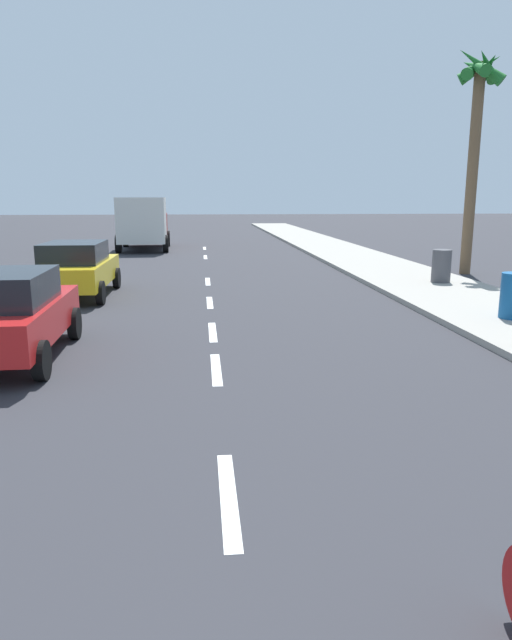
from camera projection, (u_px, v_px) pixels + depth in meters
ground_plane at (208, 287)px, 18.25m from camera, size 160.00×160.00×0.00m
sidewalk_strip at (397, 274)px, 20.84m from camera, size 3.60×80.00×0.14m
lane_stripe_2 at (228, 497)px, 5.42m from camera, size 0.16×1.80×0.01m
lane_stripe_3 at (216, 369)px, 9.47m from camera, size 0.16×1.80×0.01m
lane_stripe_4 at (213, 332)px, 12.08m from camera, size 0.16×1.80×0.01m
lane_stripe_5 at (210, 302)px, 15.46m from camera, size 0.16×1.80×0.01m
lane_stripe_6 at (208, 281)px, 19.32m from camera, size 0.16×1.80×0.01m
lane_stripe_7 at (205, 257)px, 27.23m from camera, size 0.16×1.80×0.01m
lane_stripe_8 at (205, 248)px, 31.98m from camera, size 0.16×1.80×0.01m
parked_car_red at (8, 313)px, 9.87m from camera, size 1.91×3.98×1.57m
parked_car_yellow at (76, 268)px, 16.24m from camera, size 1.97×4.23×1.57m
delivery_truck at (144, 222)px, 30.86m from camera, size 2.83×6.31×2.80m
palm_tree_far at (477, 108)px, 20.06m from camera, size 1.81×1.71×8.04m
trash_bin_far at (441, 266)px, 18.15m from camera, size 0.60×0.60×1.04m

